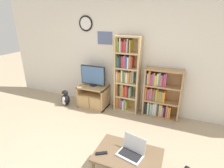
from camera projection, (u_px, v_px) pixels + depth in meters
wall_back at (129, 57)px, 4.07m from camera, size 6.93×0.09×2.60m
tv_stand at (93, 96)px, 4.47m from camera, size 0.71×0.49×0.56m
television at (93, 76)px, 4.31m from camera, size 0.64×0.18×0.51m
bookshelf_tall at (126, 76)px, 4.08m from camera, size 0.58×0.28×1.81m
bookshelf_short at (159, 95)px, 3.93m from camera, size 0.80×0.27×1.15m
coffee_table at (128, 157)px, 2.38m from camera, size 0.90×0.59×0.44m
laptop at (132, 150)px, 2.35m from camera, size 0.38×0.32×0.24m
remote_near_laptop at (102, 153)px, 2.36m from camera, size 0.16×0.12×0.02m
penguin_figurine at (65, 98)px, 4.55m from camera, size 0.22×0.20×0.42m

